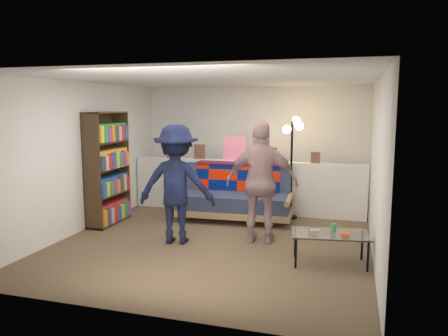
# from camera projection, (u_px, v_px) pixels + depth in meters

# --- Properties ---
(ground) EXTENTS (5.00, 5.00, 0.00)m
(ground) POSITION_uv_depth(u_px,v_px,m) (217.00, 240.00, 6.64)
(ground) COLOR brown
(ground) RESTS_ON ground
(room_shell) EXTENTS (4.60, 5.05, 2.45)m
(room_shell) POSITION_uv_depth(u_px,v_px,m) (225.00, 128.00, 6.85)
(room_shell) COLOR silver
(room_shell) RESTS_ON ground
(half_wall_ledge) EXTENTS (4.45, 0.15, 1.00)m
(half_wall_ledge) POSITION_uv_depth(u_px,v_px,m) (245.00, 187.00, 8.28)
(half_wall_ledge) COLOR silver
(half_wall_ledge) RESTS_ON ground
(ledge_decor) EXTENTS (2.97, 0.02, 0.45)m
(ledge_decor) POSITION_uv_depth(u_px,v_px,m) (233.00, 151.00, 8.23)
(ledge_decor) COLOR brown
(ledge_decor) RESTS_ON half_wall_ledge
(futon_sofa) EXTENTS (2.09, 1.09, 0.88)m
(futon_sofa) POSITION_uv_depth(u_px,v_px,m) (236.00, 197.00, 7.82)
(futon_sofa) COLOR #A98052
(futon_sofa) RESTS_ON ground
(bookshelf) EXTENTS (0.32, 0.96, 1.92)m
(bookshelf) POSITION_uv_depth(u_px,v_px,m) (107.00, 172.00, 7.47)
(bookshelf) COLOR #322110
(bookshelf) RESTS_ON ground
(coffee_table) EXTENTS (1.04, 0.67, 0.50)m
(coffee_table) POSITION_uv_depth(u_px,v_px,m) (331.00, 235.00, 5.58)
(coffee_table) COLOR black
(coffee_table) RESTS_ON ground
(floor_lamp) EXTENTS (0.38, 0.34, 1.83)m
(floor_lamp) POSITION_uv_depth(u_px,v_px,m) (293.00, 147.00, 7.78)
(floor_lamp) COLOR black
(floor_lamp) RESTS_ON ground
(person_left) EXTENTS (1.22, 0.83, 1.76)m
(person_left) POSITION_uv_depth(u_px,v_px,m) (176.00, 184.00, 6.42)
(person_left) COLOR black
(person_left) RESTS_ON ground
(person_right) EXTENTS (1.09, 0.52, 1.81)m
(person_right) POSITION_uv_depth(u_px,v_px,m) (262.00, 183.00, 6.41)
(person_right) COLOR #D2878C
(person_right) RESTS_ON ground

